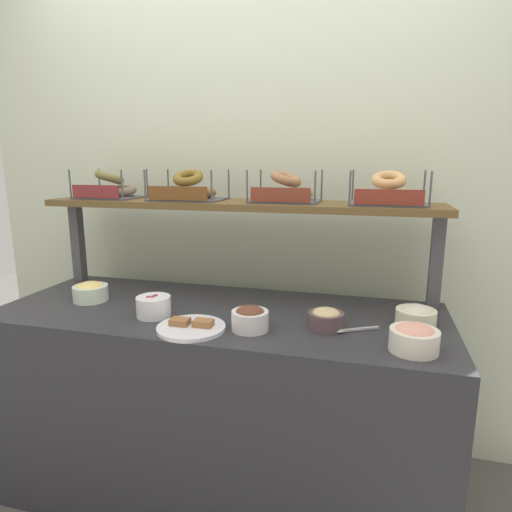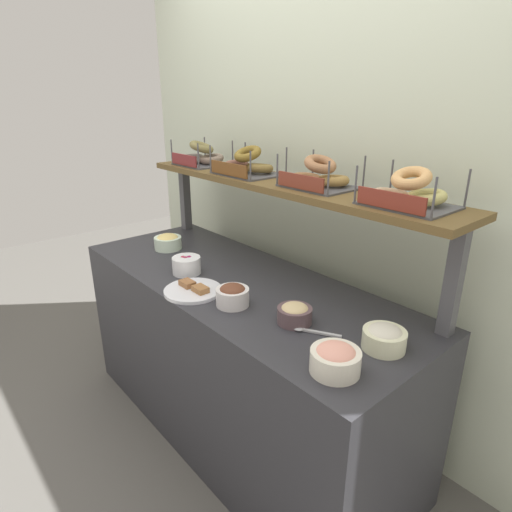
{
  "view_description": "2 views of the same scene",
  "coord_description": "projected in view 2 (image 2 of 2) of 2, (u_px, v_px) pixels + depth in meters",
  "views": [
    {
      "loc": [
        0.6,
        -1.62,
        1.45
      ],
      "look_at": [
        0.14,
        0.1,
        1.07
      ],
      "focal_mm": 30.55,
      "sensor_mm": 36.0,
      "label": 1
    },
    {
      "loc": [
        1.44,
        -1.13,
        1.65
      ],
      "look_at": [
        0.12,
        0.02,
        1.0
      ],
      "focal_mm": 30.01,
      "sensor_mm": 36.0,
      "label": 2
    }
  ],
  "objects": [
    {
      "name": "serving_spoon_near_plate",
      "position": [
        308.0,
        330.0,
        1.55
      ],
      "size": [
        0.16,
        0.1,
        0.01
      ],
      "color": "#B7B7BC",
      "rests_on": "deli_counter"
    },
    {
      "name": "bowl_beet_salad",
      "position": [
        186.0,
        265.0,
        2.05
      ],
      "size": [
        0.14,
        0.14,
        0.09
      ],
      "color": "white",
      "rests_on": "deli_counter"
    },
    {
      "name": "bowl_hummus",
      "position": [
        295.0,
        313.0,
        1.6
      ],
      "size": [
        0.13,
        0.13,
        0.08
      ],
      "color": "#594348",
      "rests_on": "deli_counter"
    },
    {
      "name": "bagel_basket_poppy",
      "position": [
        201.0,
        157.0,
        2.44
      ],
      "size": [
        0.29,
        0.25,
        0.14
      ],
      "color": "#4C4C51",
      "rests_on": "upper_shelf"
    },
    {
      "name": "ground_plane",
      "position": [
        240.0,
        425.0,
        2.29
      ],
      "size": [
        8.0,
        8.0,
        0.0
      ],
      "primitive_type": "plane",
      "color": "#595651"
    },
    {
      "name": "bagel_basket_everything",
      "position": [
        319.0,
        177.0,
        1.84
      ],
      "size": [
        0.3,
        0.26,
        0.14
      ],
      "color": "#4C4C51",
      "rests_on": "upper_shelf"
    },
    {
      "name": "back_wall",
      "position": [
        320.0,
        190.0,
        2.2
      ],
      "size": [
        3.05,
        0.06,
        2.4
      ],
      "primitive_type": "cube",
      "color": "beige",
      "rests_on": "ground_plane"
    },
    {
      "name": "deli_counter",
      "position": [
        239.0,
        358.0,
        2.14
      ],
      "size": [
        1.85,
        0.7,
        0.85
      ],
      "primitive_type": "cube",
      "color": "#2D2D33",
      "rests_on": "ground_plane"
    },
    {
      "name": "shelf_riser_right",
      "position": [
        453.0,
        283.0,
        1.47
      ],
      "size": [
        0.05,
        0.05,
        0.4
      ],
      "primitive_type": "cube",
      "color": "#4C4C51",
      "rests_on": "deli_counter"
    },
    {
      "name": "bowl_chocolate_spread",
      "position": [
        233.0,
        295.0,
        1.74
      ],
      "size": [
        0.14,
        0.14,
        0.09
      ],
      "color": "silver",
      "rests_on": "deli_counter"
    },
    {
      "name": "bagel_basket_cinnamon_raisin",
      "position": [
        247.0,
        165.0,
        2.15
      ],
      "size": [
        0.33,
        0.25,
        0.15
      ],
      "color": "#4C4C51",
      "rests_on": "upper_shelf"
    },
    {
      "name": "bowl_egg_salad",
      "position": [
        168.0,
        242.0,
        2.38
      ],
      "size": [
        0.15,
        0.15,
        0.09
      ],
      "color": "white",
      "rests_on": "deli_counter"
    },
    {
      "name": "serving_plate_white",
      "position": [
        193.0,
        290.0,
        1.86
      ],
      "size": [
        0.25,
        0.25,
        0.04
      ],
      "color": "white",
      "rests_on": "deli_counter"
    },
    {
      "name": "bagel_basket_plain",
      "position": [
        408.0,
        194.0,
        1.52
      ],
      "size": [
        0.31,
        0.27,
        0.14
      ],
      "color": "#4C4C51",
      "rests_on": "upper_shelf"
    },
    {
      "name": "bowl_lox_spread",
      "position": [
        335.0,
        359.0,
        1.31
      ],
      "size": [
        0.16,
        0.16,
        0.09
      ],
      "color": "silver",
      "rests_on": "deli_counter"
    },
    {
      "name": "bowl_potato_salad",
      "position": [
        384.0,
        337.0,
        1.44
      ],
      "size": [
        0.15,
        0.15,
        0.09
      ],
      "color": "#EBECC2",
      "rests_on": "deli_counter"
    },
    {
      "name": "shelf_riser_left",
      "position": [
        185.0,
        198.0,
        2.7
      ],
      "size": [
        0.05,
        0.05,
        0.4
      ],
      "primitive_type": "cube",
      "color": "#4C4C51",
      "rests_on": "deli_counter"
    },
    {
      "name": "upper_shelf",
      "position": [
        281.0,
        184.0,
        2.01
      ],
      "size": [
        1.81,
        0.32,
        0.03
      ],
      "primitive_type": "cube",
      "color": "brown",
      "rests_on": "shelf_riser_left"
    }
  ]
}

